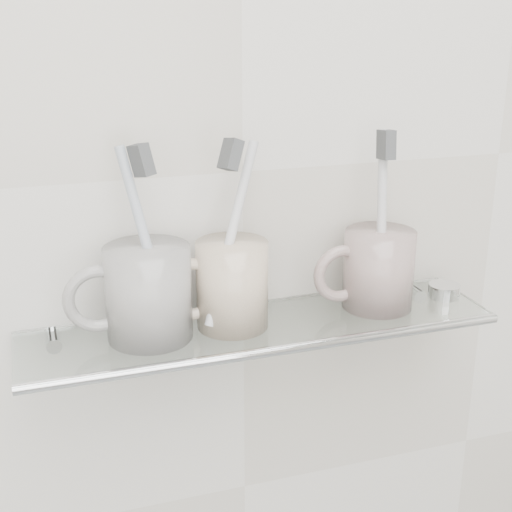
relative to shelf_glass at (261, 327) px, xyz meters
name	(u,v)px	position (x,y,z in m)	size (l,w,h in m)	color
wall_back	(243,172)	(0.00, 0.06, 0.15)	(2.50, 2.50, 0.00)	silver
shelf_glass	(261,327)	(0.00, 0.00, 0.00)	(0.50, 0.12, 0.01)	silver
shelf_rail	(279,350)	(0.00, -0.06, 0.00)	(0.01, 0.01, 0.50)	silver
bracket_left	(54,345)	(-0.21, 0.05, -0.01)	(0.02, 0.02, 0.03)	silver
bracket_right	(414,297)	(0.21, 0.05, -0.01)	(0.02, 0.02, 0.03)	silver
mug_left	(149,293)	(-0.12, 0.00, 0.05)	(0.09, 0.09, 0.10)	silver
mug_left_handle	(99,299)	(-0.16, 0.00, 0.05)	(0.07, 0.07, 0.01)	silver
toothbrush_left	(146,242)	(-0.12, 0.00, 0.10)	(0.01, 0.01, 0.19)	#9CACBC
bristles_left	(141,160)	(-0.12, 0.00, 0.19)	(0.01, 0.02, 0.03)	#3F4143
mug_center	(232,285)	(-0.03, 0.00, 0.05)	(0.07, 0.07, 0.09)	beige
mug_center_handle	(191,290)	(-0.07, 0.00, 0.05)	(0.07, 0.07, 0.01)	beige
toothbrush_center	(232,234)	(-0.03, 0.00, 0.10)	(0.01, 0.01, 0.19)	silver
bristles_center	(231,155)	(-0.03, 0.00, 0.19)	(0.01, 0.02, 0.03)	#3F4143
mug_right	(379,269)	(0.14, 0.00, 0.05)	(0.08, 0.08, 0.09)	silver
mug_right_handle	(341,274)	(0.09, 0.00, 0.05)	(0.06, 0.06, 0.01)	silver
toothbrush_right	(382,219)	(0.14, 0.00, 0.10)	(0.01, 0.01, 0.19)	silver
bristles_right	(386,145)	(0.14, 0.00, 0.19)	(0.01, 0.02, 0.03)	#3F4143
chrome_cap	(444,291)	(0.22, 0.00, 0.01)	(0.04, 0.04, 0.02)	silver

